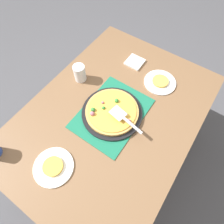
# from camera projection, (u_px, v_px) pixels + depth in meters

# --- Properties ---
(ground_plane) EXTENTS (8.00, 8.00, 0.00)m
(ground_plane) POSITION_uv_depth(u_px,v_px,m) (112.00, 151.00, 1.85)
(ground_plane) COLOR #4C4C51
(dining_table) EXTENTS (1.40, 1.00, 0.75)m
(dining_table) POSITION_uv_depth(u_px,v_px,m) (112.00, 121.00, 1.29)
(dining_table) COLOR brown
(dining_table) RESTS_ON ground_plane
(placemat) EXTENTS (0.48, 0.36, 0.01)m
(placemat) POSITION_uv_depth(u_px,v_px,m) (112.00, 113.00, 1.19)
(placemat) COLOR #196B4C
(placemat) RESTS_ON dining_table
(pizza_pan) EXTENTS (0.38, 0.38, 0.01)m
(pizza_pan) POSITION_uv_depth(u_px,v_px,m) (112.00, 113.00, 1.18)
(pizza_pan) COLOR black
(pizza_pan) RESTS_ON placemat
(pizza) EXTENTS (0.33, 0.33, 0.05)m
(pizza) POSITION_uv_depth(u_px,v_px,m) (112.00, 111.00, 1.16)
(pizza) COLOR tan
(pizza) RESTS_ON pizza_pan
(plate_near_left) EXTENTS (0.22, 0.22, 0.01)m
(plate_near_left) POSITION_uv_depth(u_px,v_px,m) (54.00, 167.00, 1.02)
(plate_near_left) COLOR white
(plate_near_left) RESTS_ON dining_table
(plate_far_right) EXTENTS (0.22, 0.22, 0.01)m
(plate_far_right) POSITION_uv_depth(u_px,v_px,m) (160.00, 82.00, 1.31)
(plate_far_right) COLOR white
(plate_far_right) RESTS_ON dining_table
(served_slice_left) EXTENTS (0.11, 0.11, 0.02)m
(served_slice_left) POSITION_uv_depth(u_px,v_px,m) (53.00, 166.00, 1.01)
(served_slice_left) COLOR gold
(served_slice_left) RESTS_ON plate_near_left
(served_slice_right) EXTENTS (0.11, 0.11, 0.02)m
(served_slice_right) POSITION_uv_depth(u_px,v_px,m) (160.00, 81.00, 1.30)
(served_slice_right) COLOR #EAB747
(served_slice_right) RESTS_ON plate_far_right
(cup_near) EXTENTS (0.08, 0.08, 0.12)m
(cup_near) POSITION_uv_depth(u_px,v_px,m) (80.00, 73.00, 1.28)
(cup_near) COLOR white
(cup_near) RESTS_ON dining_table
(pizza_server) EXTENTS (0.09, 0.23, 0.01)m
(pizza_server) POSITION_uv_depth(u_px,v_px,m) (124.00, 118.00, 1.10)
(pizza_server) COLOR silver
(pizza_server) RESTS_ON pizza
(napkin_stack) EXTENTS (0.12, 0.12, 0.02)m
(napkin_stack) POSITION_uv_depth(u_px,v_px,m) (135.00, 62.00, 1.40)
(napkin_stack) COLOR white
(napkin_stack) RESTS_ON dining_table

